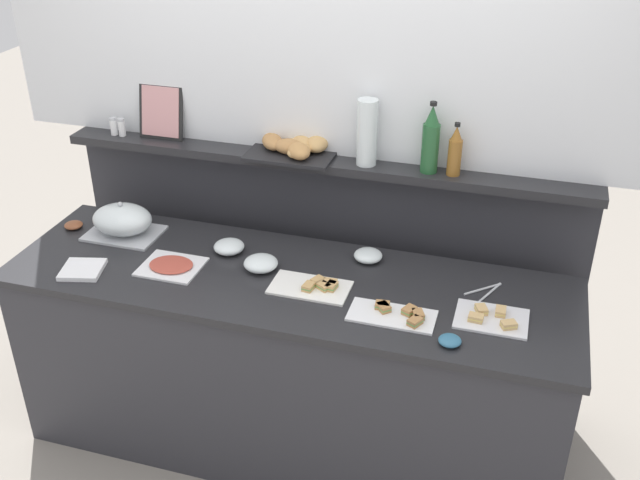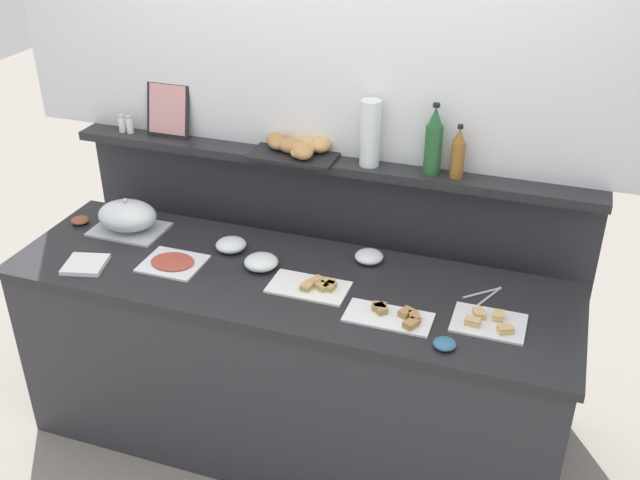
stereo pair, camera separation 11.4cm
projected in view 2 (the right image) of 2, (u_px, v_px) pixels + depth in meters
ground_plane at (330, 365)px, 4.08m from camera, size 12.00×12.00×0.00m
buffet_counter at (289, 363)px, 3.36m from camera, size 2.45×0.74×0.93m
back_ledge_unit at (327, 265)px, 3.71m from camera, size 2.50×0.22×1.29m
upper_wall_panel at (330, 6)px, 3.11m from camera, size 3.10×0.08×1.31m
sandwich_platter_side at (312, 286)px, 3.05m from camera, size 0.33×0.19×0.04m
sandwich_platter_rear at (489, 322)px, 2.83m from camera, size 0.28×0.20×0.04m
sandwich_platter_front at (392, 316)px, 2.87m from camera, size 0.34×0.16×0.04m
cold_cuts_platter at (173, 263)px, 3.22m from camera, size 0.26×0.23×0.02m
serving_cloche at (127, 217)px, 3.47m from camera, size 0.34×0.24×0.17m
glass_bowl_large at (369, 257)px, 3.24m from camera, size 0.13×0.13×0.05m
glass_bowl_medium at (231, 245)px, 3.33m from camera, size 0.14×0.14×0.06m
glass_bowl_small at (261, 263)px, 3.19m from camera, size 0.15×0.15×0.06m
condiment_bowl_dark at (445, 344)px, 2.70m from camera, size 0.09×0.09×0.03m
condiment_bowl_red at (80, 220)px, 3.56m from camera, size 0.09×0.09×0.03m
serving_tongs at (486, 294)px, 3.01m from camera, size 0.14×0.17×0.01m
napkin_stack at (85, 264)px, 3.21m from camera, size 0.21×0.21×0.02m
wine_bottle_green at (434, 143)px, 3.13m from camera, size 0.08×0.08×0.32m
vinegar_bottle_amber at (458, 154)px, 3.12m from camera, size 0.06×0.06×0.24m
salt_shaker at (122, 123)px, 3.62m from camera, size 0.03×0.03×0.09m
pepper_shaker at (130, 124)px, 3.61m from camera, size 0.03×0.03×0.09m
bread_basket at (299, 147)px, 3.36m from camera, size 0.40×0.27×0.08m
framed_picture at (168, 109)px, 3.54m from camera, size 0.22×0.07×0.26m
water_carafe at (370, 133)px, 3.21m from camera, size 0.09×0.09×0.30m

